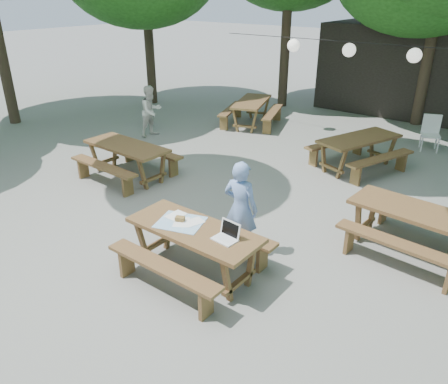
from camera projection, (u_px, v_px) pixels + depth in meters
ground at (205, 229)px, 7.64m from camera, size 80.00×80.00×0.00m
pavilion at (421, 69)px, 14.31m from camera, size 6.00×3.00×2.80m
main_picnic_table at (195, 250)px, 6.32m from camera, size 2.00×1.58×0.75m
picnic_table_nw at (128, 160)px, 9.59m from camera, size 2.02×1.62×0.75m
picnic_table_ne at (414, 231)px, 6.81m from camera, size 2.05×1.71×0.75m
picnic_table_far_w at (251, 113)px, 13.27m from camera, size 2.14×2.33×0.75m
picnic_table_far_e at (358, 152)px, 10.05m from camera, size 2.14×2.33×0.75m
woman at (241, 209)px, 6.66m from camera, size 0.61×0.44×1.54m
second_person at (151, 111)px, 12.18m from camera, size 0.58×0.73×1.41m
plastic_chair at (429, 140)px, 11.25m from camera, size 0.57×0.57×0.90m
laptop at (227, 235)px, 5.87m from camera, size 0.35×0.29×0.24m
tabletop_clutter at (181, 221)px, 6.31m from camera, size 0.79×0.72×0.08m
paper_lanterns at (350, 50)px, 11.03m from camera, size 9.00×0.34×0.38m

